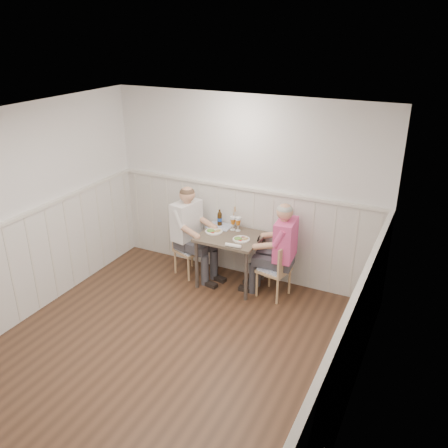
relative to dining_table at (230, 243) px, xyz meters
name	(u,v)px	position (x,y,z in m)	size (l,w,h in m)	color
ground_plane	(161,360)	(0.03, -1.84, -0.64)	(4.50, 4.50, 0.00)	#422B1D
room_shell	(153,235)	(0.03, -1.84, 0.87)	(4.04, 4.54, 2.60)	white
wainscot	(191,278)	(0.03, -1.15, 0.05)	(4.00, 4.49, 1.34)	silver
dining_table	(230,243)	(0.00, 0.00, 0.00)	(0.84, 0.70, 0.75)	#4F4138
chair_right	(277,268)	(0.70, -0.03, -0.21)	(0.44, 0.44, 0.79)	tan
chair_left	(188,246)	(-0.70, 0.03, -0.22)	(0.48, 0.48, 0.78)	tan
man_in_pink	(281,257)	(0.73, 0.05, -0.08)	(0.65, 0.45, 1.35)	#3F3F47
diner_cream	(189,238)	(-0.65, 0.00, -0.07)	(0.70, 0.50, 1.38)	#3F3F47
plate_man	(241,239)	(0.18, -0.06, 0.13)	(0.23, 0.23, 0.06)	white
plate_diner	(213,231)	(-0.27, 0.00, 0.13)	(0.25, 0.25, 0.06)	white
beer_glass_a	(238,222)	(0.03, 0.19, 0.24)	(0.08, 0.08, 0.20)	silver
beer_glass_b	(233,221)	(-0.05, 0.19, 0.24)	(0.08, 0.08, 0.20)	silver
beer_bottle	(220,218)	(-0.29, 0.25, 0.21)	(0.07, 0.07, 0.24)	#321F0A
rolled_napkin	(233,246)	(0.19, -0.31, 0.13)	(0.22, 0.06, 0.05)	white
grass_vase	(233,217)	(-0.10, 0.30, 0.25)	(0.04, 0.04, 0.33)	silver
gingham_mat	(220,226)	(-0.28, 0.23, 0.11)	(0.34, 0.27, 0.01)	#5D7AB6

